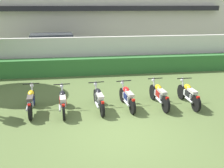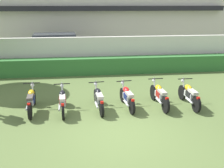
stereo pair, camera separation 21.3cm
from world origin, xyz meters
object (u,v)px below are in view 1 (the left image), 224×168
at_px(motorcycle_in_row_0, 31,101).
at_px(motorcycle_in_row_3, 127,97).
at_px(motorcycle_in_row_1, 63,101).
at_px(parked_car, 55,48).
at_px(motorcycle_in_row_2, 99,98).
at_px(motorcycle_in_row_4, 159,94).
at_px(motorcycle_in_row_5, 189,94).

relative_size(motorcycle_in_row_0, motorcycle_in_row_3, 1.07).
bearing_deg(motorcycle_in_row_0, motorcycle_in_row_1, -102.76).
height_order(parked_car, motorcycle_in_row_2, parked_car).
height_order(motorcycle_in_row_2, motorcycle_in_row_4, motorcycle_in_row_4).
relative_size(parked_car, motorcycle_in_row_4, 2.37).
xyz_separation_m(parked_car, motorcycle_in_row_2, (2.15, -8.40, -0.50)).
relative_size(parked_car, motorcycle_in_row_5, 2.47).
height_order(motorcycle_in_row_3, motorcycle_in_row_4, motorcycle_in_row_4).
height_order(motorcycle_in_row_1, motorcycle_in_row_2, motorcycle_in_row_1).
xyz_separation_m(motorcycle_in_row_0, motorcycle_in_row_1, (1.12, -0.17, -0.01)).
distance_m(motorcycle_in_row_2, motorcycle_in_row_5, 3.48).
height_order(motorcycle_in_row_0, motorcycle_in_row_3, motorcycle_in_row_0).
bearing_deg(parked_car, motorcycle_in_row_4, -67.10).
height_order(parked_car, motorcycle_in_row_0, parked_car).
distance_m(parked_car, motorcycle_in_row_5, 10.17).
xyz_separation_m(parked_car, motorcycle_in_row_0, (-0.27, -8.31, -0.49)).
height_order(motorcycle_in_row_0, motorcycle_in_row_1, motorcycle_in_row_0).
relative_size(motorcycle_in_row_3, motorcycle_in_row_5, 0.95).
height_order(parked_car, motorcycle_in_row_1, parked_car).
bearing_deg(motorcycle_in_row_4, motorcycle_in_row_0, 86.48).
height_order(motorcycle_in_row_1, motorcycle_in_row_4, motorcycle_in_row_4).
bearing_deg(motorcycle_in_row_2, motorcycle_in_row_1, 87.98).
height_order(motorcycle_in_row_0, motorcycle_in_row_5, motorcycle_in_row_5).
bearing_deg(motorcycle_in_row_4, motorcycle_in_row_5, -97.95).
height_order(motorcycle_in_row_1, motorcycle_in_row_3, motorcycle_in_row_1).
bearing_deg(motorcycle_in_row_4, motorcycle_in_row_1, 88.98).
bearing_deg(motorcycle_in_row_2, motorcycle_in_row_5, -96.19).
bearing_deg(motorcycle_in_row_3, motorcycle_in_row_5, -98.61).
xyz_separation_m(parked_car, motorcycle_in_row_1, (0.85, -8.48, -0.50)).
xyz_separation_m(motorcycle_in_row_1, motorcycle_in_row_4, (3.64, 0.13, 0.01)).
distance_m(motorcycle_in_row_0, motorcycle_in_row_2, 2.43).
relative_size(motorcycle_in_row_0, motorcycle_in_row_1, 1.04).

